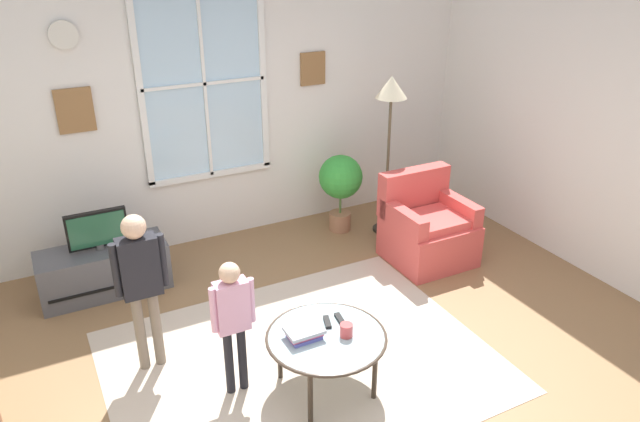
{
  "coord_description": "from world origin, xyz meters",
  "views": [
    {
      "loc": [
        -1.74,
        -3.06,
        2.97
      ],
      "look_at": [
        0.28,
        0.85,
        0.94
      ],
      "focal_mm": 33.71,
      "sensor_mm": 36.0,
      "label": 1
    }
  ],
  "objects": [
    {
      "name": "coffee_table",
      "position": [
        -0.14,
        -0.06,
        0.43
      ],
      "size": [
        0.85,
        0.85,
        0.46
      ],
      "color": "#99B2B7",
      "rests_on": "ground_plane"
    },
    {
      "name": "floor_lamp",
      "position": [
        1.61,
        1.89,
        1.42
      ],
      "size": [
        0.32,
        0.32,
        1.7
      ],
      "color": "black",
      "rests_on": "ground_plane"
    },
    {
      "name": "cup",
      "position": [
        -0.02,
        -0.12,
        0.5
      ],
      "size": [
        0.09,
        0.09,
        0.1
      ],
      "primitive_type": "cylinder",
      "color": "#BF3F3F",
      "rests_on": "coffee_table"
    },
    {
      "name": "person_pink_shirt",
      "position": [
        -0.72,
        0.22,
        0.65
      ],
      "size": [
        0.31,
        0.14,
        1.04
      ],
      "color": "black",
      "rests_on": "ground_plane"
    },
    {
      "name": "potted_plant_by_window",
      "position": [
        1.19,
        2.14,
        0.57
      ],
      "size": [
        0.47,
        0.47,
        0.86
      ],
      "color": "#9E6B4C",
      "rests_on": "ground_plane"
    },
    {
      "name": "tv_stand",
      "position": [
        -1.32,
        2.01,
        0.22
      ],
      "size": [
        1.11,
        0.46,
        0.44
      ],
      "color": "#4C4C51",
      "rests_on": "ground_plane"
    },
    {
      "name": "armchair",
      "position": [
        1.63,
        1.18,
        0.33
      ],
      "size": [
        0.76,
        0.74,
        0.87
      ],
      "color": "#D14C47",
      "rests_on": "ground_plane"
    },
    {
      "name": "ground_plane",
      "position": [
        0.0,
        0.0,
        -0.01
      ],
      "size": [
        6.31,
        5.82,
        0.02
      ],
      "primitive_type": "cube",
      "color": "olive"
    },
    {
      "name": "area_rug",
      "position": [
        -0.18,
        0.29,
        0.0
      ],
      "size": [
        2.82,
        2.24,
        0.01
      ],
      "primitive_type": "cube",
      "color": "#C6B29E",
      "rests_on": "ground_plane"
    },
    {
      "name": "remote_near_books",
      "position": [
        -0.07,
        0.07,
        0.46
      ],
      "size": [
        0.08,
        0.15,
        0.02
      ],
      "primitive_type": "cube",
      "rotation": [
        0.0,
        0.0,
        -0.32
      ],
      "color": "black",
      "rests_on": "coffee_table"
    },
    {
      "name": "person_black_shirt",
      "position": [
        -1.19,
        0.77,
        0.79
      ],
      "size": [
        0.38,
        0.17,
        1.25
      ],
      "color": "#726656",
      "rests_on": "ground_plane"
    },
    {
      "name": "back_wall",
      "position": [
        -0.01,
        2.67,
        1.44
      ],
      "size": [
        5.71,
        0.17,
        2.86
      ],
      "color": "silver",
      "rests_on": "ground_plane"
    },
    {
      "name": "book_stack",
      "position": [
        -0.29,
        -0.01,
        0.49
      ],
      "size": [
        0.25,
        0.18,
        0.08
      ],
      "color": "#5D60C0",
      "rests_on": "coffee_table"
    },
    {
      "name": "remote_near_cup",
      "position": [
        0.03,
        0.06,
        0.46
      ],
      "size": [
        0.06,
        0.14,
        0.02
      ],
      "primitive_type": "cube",
      "rotation": [
        0.0,
        0.0,
        -0.15
      ],
      "color": "black",
      "rests_on": "coffee_table"
    },
    {
      "name": "television",
      "position": [
        -1.32,
        2.0,
        0.63
      ],
      "size": [
        0.52,
        0.08,
        0.36
      ],
      "color": "#4C4C4C",
      "rests_on": "tv_stand"
    }
  ]
}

